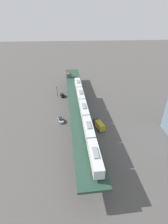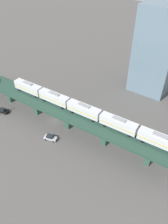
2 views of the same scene
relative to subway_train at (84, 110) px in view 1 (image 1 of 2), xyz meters
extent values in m
plane|color=#514F4C|center=(2.09, -12.43, -9.90)|extent=(400.00, 400.00, 0.00)
cube|color=#244135|center=(2.09, -12.43, -2.94)|extent=(13.50, 92.32, 0.80)
cube|color=#2D5142|center=(4.23, -50.87, -6.62)|extent=(1.90, 1.90, 6.56)
cube|color=#2D5142|center=(3.40, -35.89, -6.62)|extent=(1.90, 1.90, 6.56)
cube|color=#2D5142|center=(2.57, -20.92, -6.62)|extent=(1.90, 1.90, 6.56)
cube|color=#2D5142|center=(1.73, -5.94, -6.62)|extent=(1.90, 1.90, 6.56)
cube|color=#2D5142|center=(0.90, 9.04, -6.62)|extent=(1.90, 1.90, 6.56)
cube|color=#2D5142|center=(0.07, 24.01, -6.62)|extent=(1.90, 1.90, 6.56)
cube|color=silver|center=(1.40, -25.16, 0.00)|extent=(3.46, 12.14, 3.10)
cube|color=gold|center=(1.40, -25.16, -0.30)|extent=(3.49, 11.90, 0.24)
cube|color=gray|center=(1.40, -25.16, 1.73)|extent=(1.63, 4.27, 0.36)
cylinder|color=black|center=(0.45, -29.42, -2.12)|extent=(0.27, 0.85, 0.84)
cylinder|color=black|center=(2.82, -29.29, -2.12)|extent=(0.27, 0.85, 0.84)
cylinder|color=black|center=(-0.02, -21.03, -2.12)|extent=(0.27, 0.85, 0.84)
cylinder|color=black|center=(2.35, -20.90, -2.12)|extent=(0.27, 0.85, 0.84)
cube|color=silver|center=(0.70, -12.58, 0.00)|extent=(3.46, 12.14, 3.10)
cube|color=gold|center=(0.70, -12.58, -0.30)|extent=(3.49, 11.90, 0.24)
cube|color=gray|center=(0.70, -12.58, 1.73)|extent=(1.63, 4.27, 0.36)
cylinder|color=black|center=(-0.25, -16.84, -2.12)|extent=(0.27, 0.85, 0.84)
cylinder|color=black|center=(2.12, -16.71, -2.12)|extent=(0.27, 0.85, 0.84)
cylinder|color=black|center=(-0.72, -8.45, -2.12)|extent=(0.27, 0.85, 0.84)
cylinder|color=black|center=(1.65, -8.32, -2.12)|extent=(0.27, 0.85, 0.84)
cube|color=silver|center=(0.00, 0.00, 0.00)|extent=(3.46, 12.14, 3.10)
cube|color=gold|center=(0.00, 0.00, -0.30)|extent=(3.49, 11.90, 0.24)
cube|color=gray|center=(0.00, 0.00, 1.73)|extent=(1.63, 4.27, 0.36)
cylinder|color=black|center=(-0.95, -4.26, -2.12)|extent=(0.27, 0.85, 0.84)
cylinder|color=black|center=(1.42, -4.13, -2.12)|extent=(0.27, 0.85, 0.84)
cylinder|color=black|center=(-1.42, 4.13, -2.12)|extent=(0.27, 0.85, 0.84)
cylinder|color=black|center=(0.95, 4.26, -2.12)|extent=(0.27, 0.85, 0.84)
cube|color=silver|center=(-0.70, 12.58, 0.00)|extent=(3.46, 12.14, 3.10)
cube|color=gold|center=(-0.70, 12.58, -0.30)|extent=(3.49, 11.90, 0.24)
cube|color=gray|center=(-0.70, 12.58, 1.73)|extent=(1.63, 4.27, 0.36)
cylinder|color=black|center=(-1.65, 8.32, -2.12)|extent=(0.27, 0.85, 0.84)
cylinder|color=black|center=(0.72, 8.45, -2.12)|extent=(0.27, 0.85, 0.84)
cylinder|color=black|center=(-2.12, 16.71, -2.12)|extent=(0.27, 0.85, 0.84)
cylinder|color=black|center=(0.25, 16.84, -2.12)|extent=(0.27, 0.85, 0.84)
cube|color=silver|center=(-1.40, 25.16, 0.00)|extent=(3.46, 12.14, 3.10)
cube|color=gold|center=(-1.40, 25.16, -0.30)|extent=(3.49, 11.90, 0.24)
cube|color=gray|center=(-1.40, 25.16, 1.73)|extent=(1.63, 4.27, 0.36)
cylinder|color=black|center=(-2.35, 20.90, -2.12)|extent=(0.27, 0.85, 0.84)
cylinder|color=black|center=(0.02, 21.03, -2.12)|extent=(0.27, 0.85, 0.84)
cylinder|color=black|center=(-2.82, 29.29, -2.12)|extent=(0.27, 0.85, 0.84)
cylinder|color=black|center=(-0.45, 29.42, -2.12)|extent=(0.27, 0.85, 0.84)
cube|color=#33604C|center=(6.21, -43.29, -1.29)|extent=(2.95, 2.95, 2.50)
pyramid|color=brown|center=(6.21, -43.29, 0.41)|extent=(3.39, 3.39, 0.90)
cube|color=#B7BABF|center=(10.10, -6.85, -9.17)|extent=(3.02, 4.74, 0.80)
cube|color=#1E2328|center=(10.15, -6.99, -8.39)|extent=(2.22, 2.59, 0.76)
cylinder|color=black|center=(9.71, -8.47, -9.57)|extent=(0.42, 0.70, 0.66)
cylinder|color=black|center=(11.34, -7.96, -9.57)|extent=(0.42, 0.70, 0.66)
cylinder|color=black|center=(8.86, -5.73, -9.57)|extent=(0.42, 0.70, 0.66)
cylinder|color=black|center=(10.50, -5.23, -9.57)|extent=(0.42, 0.70, 0.66)
cube|color=black|center=(10.36, -32.14, -9.17)|extent=(2.98, 4.73, 0.80)
cube|color=#1E2328|center=(10.40, -32.28, -8.39)|extent=(2.20, 2.58, 0.76)
cylinder|color=black|center=(9.95, -33.75, -9.57)|extent=(0.42, 0.70, 0.66)
cylinder|color=black|center=(11.59, -33.27, -9.57)|extent=(0.42, 0.70, 0.66)
cylinder|color=black|center=(9.13, -31.01, -9.57)|extent=(0.42, 0.70, 0.66)
cylinder|color=black|center=(10.77, -30.52, -9.57)|extent=(0.42, 0.70, 0.66)
cube|color=#333338|center=(-5.56, -3.38, -8.25)|extent=(2.71, 2.58, 2.30)
cube|color=gold|center=(-6.67, 0.04, -8.05)|extent=(3.80, 5.66, 2.70)
cylinder|color=black|center=(-6.50, -3.69, -9.40)|extent=(0.64, 1.06, 1.00)
cylinder|color=black|center=(-4.61, -3.08, -9.40)|extent=(0.64, 1.06, 1.00)
cylinder|color=black|center=(-8.14, 1.20, -9.40)|extent=(0.64, 1.06, 1.00)
cylinder|color=black|center=(-6.17, 1.84, -9.40)|extent=(0.64, 1.06, 1.00)
cylinder|color=black|center=(13.21, -32.41, -6.65)|extent=(0.20, 0.20, 6.50)
sphere|color=beige|center=(13.21, -32.41, -3.18)|extent=(0.44, 0.44, 0.44)
camera|label=1|loc=(3.79, 58.61, 35.19)|focal=28.00mm
camera|label=2|loc=(45.65, 33.35, 44.75)|focal=35.00mm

